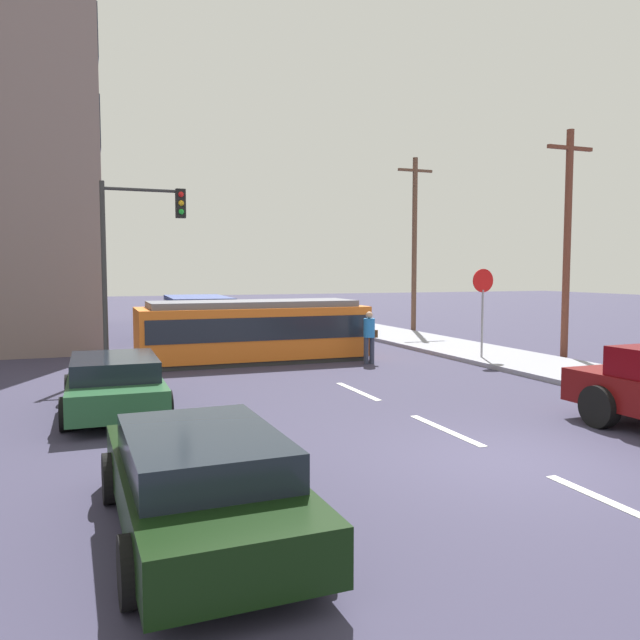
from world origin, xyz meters
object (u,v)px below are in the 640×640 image
Objects in this scene: utility_pole_mid at (414,242)px; parked_sedan_mid at (114,383)px; city_bus at (198,315)px; utility_pole_near at (567,240)px; streetcar_tram at (253,330)px; stop_sign at (483,294)px; parked_sedan_near at (200,479)px; pedestrian_crossing at (369,334)px; traffic_light_mast at (136,242)px.

parked_sedan_mid is at bearing -137.50° from utility_pole_mid.
city_bus is 15.26m from utility_pole_near.
streetcar_tram is 7.77m from parked_sedan_mid.
utility_pole_mid is at bearing 73.80° from stop_sign.
streetcar_tram reaches higher than parked_sedan_mid.
utility_pole_near is at bearing -16.62° from streetcar_tram.
utility_pole_near is (14.63, 3.27, 3.36)m from parked_sedan_mid.
parked_sedan_near is 1.00× the size of parked_sedan_mid.
city_bus reaches higher than parked_sedan_near.
stop_sign reaches higher than streetcar_tram.
streetcar_tram reaches higher than pedestrian_crossing.
utility_pole_mid is (2.77, 9.52, 2.16)m from stop_sign.
parked_sedan_near is 15.09m from stop_sign.
utility_pole_mid reaches higher than pedestrian_crossing.
traffic_light_mast is at bearing 171.87° from utility_pole_near.
utility_pole_mid reaches higher than parked_sedan_mid.
stop_sign is at bearing -12.33° from pedestrian_crossing.
utility_pole_mid is at bearing 55.35° from parked_sedan_near.
utility_pole_near reaches higher than streetcar_tram.
utility_pole_near is (3.07, -0.34, 1.79)m from stop_sign.
city_bus reaches higher than parked_sedan_mid.
parked_sedan_mid is at bearing -99.42° from traffic_light_mast.
utility_pole_near is at bearing -45.07° from city_bus.
traffic_light_mast reaches higher than pedestrian_crossing.
city_bus reaches higher than pedestrian_crossing.
city_bus is 0.69× the size of utility_pole_near.
streetcar_tram is 4.73m from traffic_light_mast.
parked_sedan_mid is (-7.89, -4.41, -0.32)m from pedestrian_crossing.
streetcar_tram reaches higher than parked_sedan_near.
parked_sedan_near is 24.37m from utility_pole_mid.
stop_sign is at bearing 17.32° from parked_sedan_mid.
traffic_light_mast reaches higher than parked_sedan_near.
utility_pole_near is at bearing 12.60° from parked_sedan_mid.
stop_sign reaches higher than pedestrian_crossing.
utility_pole_mid is at bearing 42.50° from parked_sedan_mid.
utility_pole_near is at bearing -8.13° from traffic_light_mast.
pedestrian_crossing is at bearing -67.91° from city_bus.
parked_sedan_near is 12.33m from traffic_light_mast.
stop_sign is at bearing 43.28° from parked_sedan_near.
streetcar_tram is 1.41× the size of city_bus.
streetcar_tram is at bearing 150.67° from pedestrian_crossing.
utility_pole_near reaches higher than parked_sedan_near.
city_bus is at bearing 73.72° from parked_sedan_mid.
parked_sedan_mid is at bearing 95.44° from parked_sedan_near.
pedestrian_crossing is at bearing 170.40° from utility_pole_near.
parked_sedan_near is 0.82× the size of traffic_light_mast.
traffic_light_mast is (0.23, 11.92, 3.15)m from parked_sedan_near.
stop_sign reaches higher than parked_sedan_mid.
traffic_light_mast is 15.62m from utility_pole_mid.
utility_pole_mid reaches higher than utility_pole_near.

